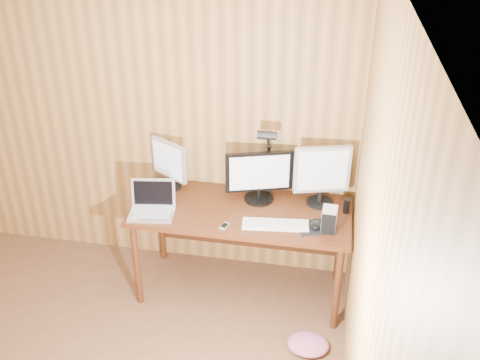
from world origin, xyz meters
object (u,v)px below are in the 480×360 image
(laptop, at_px, (152,205))
(speaker, at_px, (347,206))
(keyboard, at_px, (275,224))
(hard_drive, at_px, (329,219))
(mouse, at_px, (316,224))
(monitor_right, at_px, (322,174))
(monitor_left, at_px, (169,164))
(desk, at_px, (243,218))
(monitor_center, at_px, (259,176))
(desk_lamp, at_px, (268,152))
(phone, at_px, (224,226))

(laptop, xyz_separation_m, speaker, (1.38, 0.25, -0.00))
(laptop, distance_m, keyboard, 0.90)
(keyboard, bearing_deg, speaker, 23.27)
(keyboard, bearing_deg, hard_drive, -1.93)
(laptop, distance_m, speaker, 1.41)
(mouse, bearing_deg, hard_drive, -30.80)
(monitor_right, distance_m, keyboard, 0.52)
(monitor_right, bearing_deg, mouse, -106.85)
(hard_drive, height_order, speaker, hard_drive)
(monitor_left, relative_size, monitor_right, 0.85)
(monitor_left, distance_m, speaker, 1.38)
(desk, height_order, monitor_left, monitor_left)
(monitor_center, relative_size, desk_lamp, 0.82)
(monitor_center, relative_size, speaker, 4.43)
(desk_lamp, bearing_deg, speaker, -6.52)
(hard_drive, bearing_deg, laptop, -176.86)
(monitor_left, xyz_separation_m, keyboard, (0.88, -0.39, -0.20))
(monitor_center, relative_size, keyboard, 1.03)
(monitor_center, relative_size, monitor_left, 1.23)
(monitor_left, xyz_separation_m, mouse, (1.16, -0.36, -0.19))
(keyboard, distance_m, speaker, 0.56)
(monitor_center, xyz_separation_m, desk_lamp, (0.05, 0.08, 0.17))
(monitor_center, xyz_separation_m, mouse, (0.45, -0.30, -0.18))
(monitor_center, height_order, hard_drive, monitor_center)
(desk, relative_size, laptop, 4.52)
(desk, xyz_separation_m, laptop, (-0.63, -0.23, 0.18))
(monitor_right, distance_m, laptop, 1.25)
(desk, xyz_separation_m, keyboard, (0.28, -0.25, 0.13))
(monitor_left, relative_size, desk_lamp, 0.66)
(laptop, xyz_separation_m, mouse, (1.18, 0.01, -0.03))
(monitor_right, distance_m, phone, 0.81)
(monitor_left, distance_m, desk_lamp, 0.78)
(laptop, bearing_deg, phone, -18.41)
(monitor_right, distance_m, hard_drive, 0.39)
(monitor_left, xyz_separation_m, speaker, (1.36, -0.11, -0.16))
(mouse, xyz_separation_m, speaker, (0.20, 0.24, 0.03))
(desk, height_order, keyboard, keyboard)
(monitor_right, relative_size, desk_lamp, 0.78)
(monitor_center, bearing_deg, keyboard, -80.95)
(phone, xyz_separation_m, speaker, (0.83, 0.35, 0.05))
(desk_lamp, bearing_deg, monitor_right, -0.02)
(keyboard, bearing_deg, laptop, 172.47)
(monitor_center, xyz_separation_m, monitor_left, (-0.71, 0.05, 0.01))
(monitor_center, bearing_deg, laptop, -174.99)
(monitor_right, bearing_deg, desk_lamp, 157.98)
(desk, relative_size, keyboard, 3.37)
(monitor_right, bearing_deg, monitor_center, 168.03)
(desk, bearing_deg, desk_lamp, 46.60)
(speaker, bearing_deg, mouse, -129.86)
(monitor_center, xyz_separation_m, hard_drive, (0.54, -0.30, -0.12))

